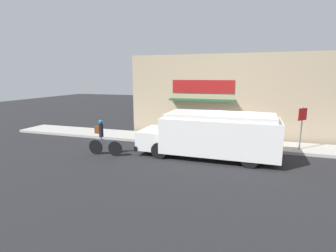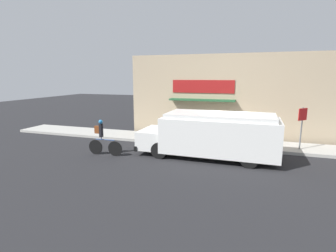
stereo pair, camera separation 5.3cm
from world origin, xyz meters
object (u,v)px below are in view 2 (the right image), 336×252
at_px(cyclist, 103,139).
at_px(trash_bin, 179,132).
at_px(school_bus, 212,134).
at_px(stop_sign_post, 302,121).

relative_size(cyclist, trash_bin, 2.10).
height_order(school_bus, trash_bin, school_bus).
xyz_separation_m(school_bus, cyclist, (-5.06, -1.34, -0.30)).
height_order(cyclist, trash_bin, cyclist).
bearing_deg(cyclist, trash_bin, 51.75).
bearing_deg(stop_sign_post, trash_bin, 177.14).
bearing_deg(stop_sign_post, cyclist, -159.13).
bearing_deg(cyclist, school_bus, 12.45).
bearing_deg(school_bus, trash_bin, 133.85).
relative_size(school_bus, trash_bin, 7.76).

